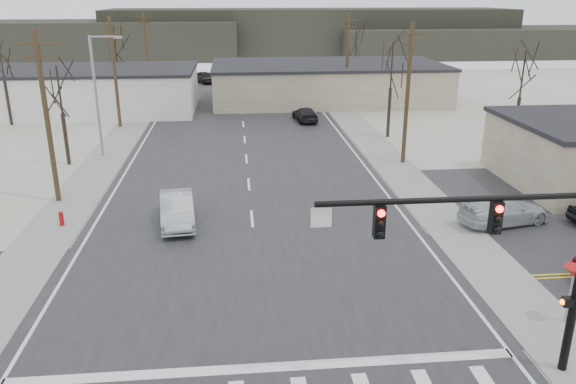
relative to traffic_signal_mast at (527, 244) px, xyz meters
name	(u,v)px	position (x,y,z in m)	size (l,w,h in m)	color
ground	(259,291)	(-7.89, 6.20, -4.67)	(140.00, 140.00, 0.00)	silver
main_road	(248,180)	(-7.89, 21.20, -4.65)	(18.00, 110.00, 0.05)	black
cross_road	(259,291)	(-7.89, 6.20, -4.65)	(90.00, 10.00, 0.04)	black
sidewalk_left	(103,163)	(-18.49, 26.20, -4.64)	(3.00, 90.00, 0.06)	gray
sidewalk_right	(384,155)	(2.71, 26.20, -4.64)	(3.00, 90.00, 0.06)	gray
traffic_signal_mast	(527,244)	(0.00, 0.00, 0.00)	(8.95, 0.43, 7.20)	black
fire_hydrant	(61,218)	(-18.09, 14.20, -4.22)	(0.24, 0.24, 0.87)	#A50C0C
yield_sign	(574,274)	(3.61, 2.70, -2.61)	(0.80, 0.80, 2.35)	gray
building_left_far	(89,90)	(-23.89, 46.20, -2.42)	(22.30, 12.30, 4.50)	silver
building_right_far	(327,82)	(2.11, 50.20, -2.52)	(26.30, 14.30, 4.30)	#B4AD8A
upole_left_b	(47,116)	(-19.39, 18.20, 0.55)	(2.20, 0.30, 10.00)	#453220
upole_left_c	(115,71)	(-19.39, 38.20, 0.55)	(2.20, 0.30, 10.00)	#453220
upole_left_d	(146,50)	(-19.39, 58.20, 0.55)	(2.20, 0.30, 10.00)	#453220
upole_right_a	(408,92)	(3.61, 24.20, 0.55)	(2.20, 0.30, 10.00)	#453220
upole_right_b	(347,59)	(3.61, 46.20, 0.55)	(2.20, 0.30, 10.00)	#453220
streetlight_main	(98,90)	(-18.69, 28.20, 0.41)	(2.40, 0.25, 9.00)	gray
tree_left_near	(60,93)	(-20.89, 26.20, 0.55)	(3.30, 3.30, 7.35)	#2C251B
tree_right_mid	(392,68)	(4.61, 32.20, 1.26)	(3.74, 3.74, 8.33)	#2C251B
tree_left_far	(115,46)	(-21.89, 52.20, 1.61)	(3.96, 3.96, 8.82)	#2C251B
tree_right_far	(356,45)	(7.11, 58.20, 0.91)	(3.52, 3.52, 7.84)	#2C251B
tree_lot	(522,77)	(14.11, 28.20, 0.91)	(3.52, 3.52, 7.84)	#2C251B
tree_left_mid	(1,58)	(-29.89, 40.20, 1.61)	(3.96, 3.96, 8.82)	#2C251B
hill_left	(50,40)	(-42.89, 98.20, -1.17)	(70.00, 18.00, 7.00)	#333026
hill_center	(310,32)	(7.11, 102.20, -0.17)	(80.00, 18.00, 9.00)	#333026
hill_right	(488,42)	(42.11, 96.20, -1.92)	(60.00, 18.00, 5.50)	#333026
sedan_crossing	(177,209)	(-11.92, 13.96, -3.82)	(1.72, 4.93, 1.63)	gray
car_far_a	(305,114)	(-1.82, 39.08, -3.96)	(1.86, 4.57, 1.33)	black
car_far_b	(205,77)	(-12.64, 65.11, -3.85)	(1.85, 4.59, 1.57)	black
car_parked_silver	(503,211)	(5.61, 12.25, -3.91)	(2.06, 5.06, 1.47)	#A6AAB1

